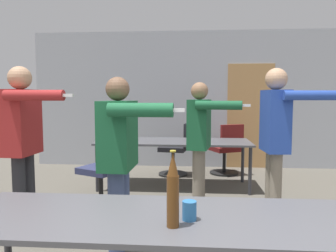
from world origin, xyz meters
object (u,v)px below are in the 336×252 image
object	(u,v)px
person_near_casual	(276,132)
person_center_tall	(23,134)
person_left_plaid	(120,149)
beer_bottle	(173,191)
person_right_polo	(200,134)
office_chair_far_right	(226,151)
office_chair_near_pushed	(105,173)
office_chair_mid_tucked	(177,151)
drink_cup	(189,211)

from	to	relation	value
person_near_casual	person_center_tall	xyz separation A→B (m)	(-2.57, -0.39, -0.00)
person_left_plaid	beer_bottle	xyz separation A→B (m)	(0.55, -1.20, -0.02)
person_center_tall	person_right_polo	bearing A→B (deg)	119.45
person_center_tall	person_near_casual	bearing A→B (deg)	101.20
person_near_casual	person_right_polo	size ratio (longest dim) A/B	1.08
office_chair_far_right	person_left_plaid	bearing A→B (deg)	-137.20
office_chair_far_right	person_center_tall	bearing A→B (deg)	-154.39
person_left_plaid	office_chair_near_pushed	distance (m)	1.40
person_center_tall	person_right_polo	xyz separation A→B (m)	(1.78, 0.91, -0.09)
person_right_polo	office_chair_far_right	size ratio (longest dim) A/B	1.71
person_near_casual	office_chair_far_right	bearing A→B (deg)	-176.82
office_chair_far_right	office_chair_mid_tucked	size ratio (longest dim) A/B	0.98
person_left_plaid	drink_cup	world-z (taller)	person_left_plaid
person_right_polo	office_chair_near_pushed	size ratio (longest dim) A/B	1.71
person_center_tall	office_chair_near_pushed	bearing A→B (deg)	151.51
office_chair_mid_tucked	beer_bottle	xyz separation A→B (m)	(0.18, -4.13, 0.47)
office_chair_near_pushed	beer_bottle	distance (m)	2.66
drink_cup	beer_bottle	bearing A→B (deg)	-129.95
person_left_plaid	person_center_tall	distance (m)	1.08
office_chair_mid_tucked	drink_cup	xyz separation A→B (m)	(0.27, -4.03, 0.33)
office_chair_mid_tucked	office_chair_far_right	bearing A→B (deg)	-73.93
office_chair_mid_tucked	office_chair_near_pushed	bearing A→B (deg)	162.60
person_left_plaid	beer_bottle	bearing A→B (deg)	26.58
person_right_polo	beer_bottle	distance (m)	2.38
person_left_plaid	person_right_polo	distance (m)	1.39
person_right_polo	person_near_casual	bearing A→B (deg)	67.25
person_center_tall	office_chair_near_pushed	xyz separation A→B (m)	(0.57, 0.94, -0.61)
person_center_tall	office_chair_far_right	bearing A→B (deg)	142.93
office_chair_near_pushed	drink_cup	distance (m)	2.59
person_near_casual	beer_bottle	distance (m)	2.11
office_chair_mid_tucked	drink_cup	bearing A→B (deg)	-167.50
office_chair_far_right	beer_bottle	world-z (taller)	beer_bottle
person_left_plaid	person_right_polo	bearing A→B (deg)	149.64
office_chair_mid_tucked	drink_cup	world-z (taller)	office_chair_mid_tucked
person_left_plaid	person_right_polo	xyz separation A→B (m)	(0.74, 1.18, 0.01)
office_chair_far_right	office_chair_mid_tucked	xyz separation A→B (m)	(-0.89, -0.11, 0.01)
person_left_plaid	office_chair_near_pushed	xyz separation A→B (m)	(-0.47, 1.21, -0.51)
person_center_tall	office_chair_far_right	size ratio (longest dim) A/B	1.85
beer_bottle	drink_cup	world-z (taller)	beer_bottle
person_right_polo	office_chair_mid_tucked	size ratio (longest dim) A/B	1.68
office_chair_far_right	beer_bottle	bearing A→B (deg)	-124.24
office_chair_near_pushed	office_chair_far_right	size ratio (longest dim) A/B	1.00
office_chair_far_right	drink_cup	xyz separation A→B (m)	(-0.62, -4.14, 0.35)
office_chair_mid_tucked	person_left_plaid	bearing A→B (deg)	-178.46
beer_bottle	drink_cup	distance (m)	0.19
office_chair_far_right	office_chair_mid_tucked	distance (m)	0.89
person_left_plaid	office_chair_far_right	xyz separation A→B (m)	(1.25, 3.05, -0.51)
office_chair_far_right	drink_cup	distance (m)	4.20
person_left_plaid	person_center_tall	bearing A→B (deg)	-102.74
office_chair_near_pushed	drink_cup	size ratio (longest dim) A/B	8.65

